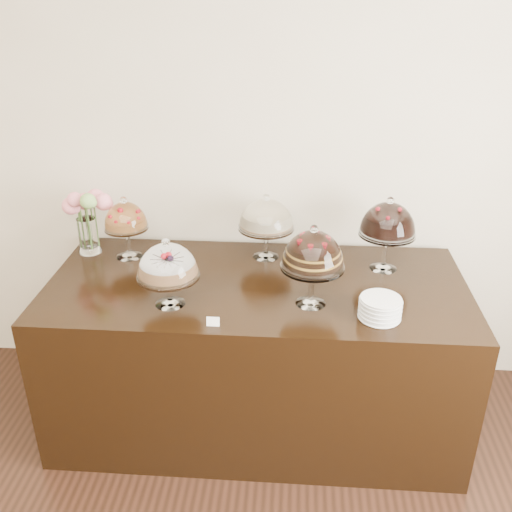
# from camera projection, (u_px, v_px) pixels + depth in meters

# --- Properties ---
(wall_back) EXTENTS (5.00, 0.04, 3.00)m
(wall_back) POSITION_uv_depth(u_px,v_px,m) (243.00, 142.00, 3.23)
(wall_back) COLOR beige
(wall_back) RESTS_ON ground
(display_counter) EXTENTS (2.20, 1.00, 0.90)m
(display_counter) POSITION_uv_depth(u_px,v_px,m) (257.00, 353.00, 3.19)
(display_counter) COLOR black
(display_counter) RESTS_ON ground
(cake_stand_sugar_sponge) EXTENTS (0.30, 0.30, 0.35)m
(cake_stand_sugar_sponge) POSITION_uv_depth(u_px,v_px,m) (167.00, 264.00, 2.71)
(cake_stand_sugar_sponge) COLOR white
(cake_stand_sugar_sponge) RESTS_ON display_counter
(cake_stand_choco_layer) EXTENTS (0.31, 0.31, 0.42)m
(cake_stand_choco_layer) POSITION_uv_depth(u_px,v_px,m) (313.00, 253.00, 2.68)
(cake_stand_choco_layer) COLOR white
(cake_stand_choco_layer) RESTS_ON display_counter
(cake_stand_cheesecake) EXTENTS (0.32, 0.32, 0.38)m
(cake_stand_cheesecake) POSITION_uv_depth(u_px,v_px,m) (266.00, 217.00, 3.17)
(cake_stand_cheesecake) COLOR white
(cake_stand_cheesecake) RESTS_ON display_counter
(cake_stand_dark_choco) EXTENTS (0.31, 0.31, 0.42)m
(cake_stand_dark_choco) POSITION_uv_depth(u_px,v_px,m) (388.00, 222.00, 3.02)
(cake_stand_dark_choco) COLOR white
(cake_stand_dark_choco) RESTS_ON display_counter
(cake_stand_fruit_tart) EXTENTS (0.25, 0.25, 0.36)m
(cake_stand_fruit_tart) POSITION_uv_depth(u_px,v_px,m) (125.00, 219.00, 3.18)
(cake_stand_fruit_tart) COLOR white
(cake_stand_fruit_tart) RESTS_ON display_counter
(flower_vase) EXTENTS (0.29, 0.28, 0.40)m
(flower_vase) POSITION_uv_depth(u_px,v_px,m) (86.00, 212.00, 3.22)
(flower_vase) COLOR white
(flower_vase) RESTS_ON display_counter
(plate_stack) EXTENTS (0.20, 0.20, 0.10)m
(plate_stack) POSITION_uv_depth(u_px,v_px,m) (380.00, 308.00, 2.66)
(plate_stack) COLOR white
(plate_stack) RESTS_ON display_counter
(price_card_left) EXTENTS (0.06, 0.02, 0.04)m
(price_card_left) POSITION_uv_depth(u_px,v_px,m) (213.00, 322.00, 2.62)
(price_card_left) COLOR white
(price_card_left) RESTS_ON display_counter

